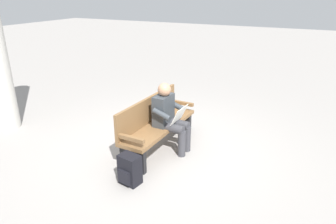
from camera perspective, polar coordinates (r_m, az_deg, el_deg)
The scene contains 4 objects.
ground_plane at distance 5.40m, azimuth -1.56°, elevation -6.74°, with size 40.00×40.00×0.00m, color gray.
bench_near at distance 5.23m, azimuth -2.28°, elevation -2.14°, with size 1.82×0.55×0.90m.
person_seated at distance 5.10m, azimuth 0.25°, elevation -0.69°, with size 0.58×0.58×1.18m.
backpack at distance 4.43m, azimuth -7.17°, elevation -10.61°, with size 0.29×0.33×0.44m.
Camera 1 is at (4.18, 2.24, 2.58)m, focal length 32.76 mm.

